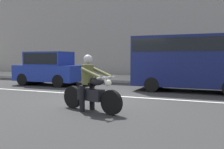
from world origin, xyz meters
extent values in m
plane|color=#2C2C2C|center=(0.00, 0.00, 0.00)|extent=(80.00, 80.00, 0.00)
cube|color=#99968E|center=(0.00, 8.00, 0.07)|extent=(40.00, 4.40, 0.14)
cube|color=silver|center=(-0.31, 0.90, 0.00)|extent=(18.00, 0.14, 0.01)
cylinder|color=black|center=(1.27, -2.13, 0.33)|extent=(0.66, 0.30, 0.66)
cylinder|color=black|center=(-0.14, -1.72, 0.33)|extent=(0.66, 0.30, 0.66)
cylinder|color=silver|center=(1.16, -2.09, 0.65)|extent=(0.33, 0.15, 0.71)
cube|color=black|center=(0.57, -1.92, 0.47)|extent=(0.85, 0.49, 0.32)
ellipsoid|color=black|center=(0.78, -1.98, 0.85)|extent=(0.53, 0.36, 0.22)
cube|color=black|center=(0.39, -1.87, 0.75)|extent=(0.57, 0.37, 0.10)
cylinder|color=silver|center=(1.10, -2.08, 0.98)|extent=(0.23, 0.68, 0.04)
sphere|color=silver|center=(1.18, -2.10, 0.84)|extent=(0.17, 0.17, 0.17)
cylinder|color=silver|center=(0.32, -1.69, 0.35)|extent=(0.69, 0.26, 0.07)
cylinder|color=black|center=(0.38, -2.08, 0.36)|extent=(0.19, 0.19, 0.73)
cylinder|color=black|center=(0.49, -1.69, 0.36)|extent=(0.19, 0.19, 0.73)
cylinder|color=brown|center=(0.45, -1.89, 1.02)|extent=(0.42, 0.42, 0.55)
cylinder|color=brown|center=(0.72, -2.19, 1.08)|extent=(0.70, 0.28, 0.30)
cylinder|color=brown|center=(0.84, -1.77, 1.08)|extent=(0.70, 0.28, 0.30)
sphere|color=tan|center=(0.47, -1.90, 1.42)|extent=(0.20, 0.20, 0.20)
sphere|color=#B7B7BC|center=(0.47, -1.90, 1.45)|extent=(0.25, 0.25, 0.25)
cube|color=#11194C|center=(2.73, 3.46, 1.34)|extent=(4.99, 1.90, 2.19)
cube|color=black|center=(2.73, 3.46, 2.03)|extent=(4.84, 1.93, 0.56)
cylinder|color=black|center=(1.18, 3.46, 0.32)|extent=(0.64, 1.96, 0.64)
cube|color=navy|center=(-4.64, 3.22, 0.66)|extent=(3.64, 1.70, 0.84)
cube|color=navy|center=(-4.64, 3.22, 1.44)|extent=(2.25, 1.56, 0.72)
cube|color=black|center=(-4.64, 3.22, 1.44)|extent=(2.07, 1.59, 0.58)
cylinder|color=black|center=(-3.51, 3.22, 0.32)|extent=(0.64, 1.76, 0.64)
cylinder|color=black|center=(-5.76, 3.22, 0.32)|extent=(0.64, 1.76, 0.64)
cylinder|color=gray|center=(0.86, 8.56, 1.45)|extent=(0.08, 0.08, 2.63)
cube|color=#1959B2|center=(0.86, 8.53, 2.52)|extent=(0.44, 0.03, 0.44)
cylinder|color=black|center=(2.08, 7.31, 0.60)|extent=(0.14, 0.14, 0.93)
cylinder|color=black|center=(2.28, 7.31, 0.60)|extent=(0.14, 0.14, 0.93)
cylinder|color=black|center=(2.18, 7.31, 1.36)|extent=(0.34, 0.34, 0.58)
sphere|color=tan|center=(2.18, 7.31, 1.75)|extent=(0.21, 0.21, 0.21)
camera|label=1|loc=(3.84, -8.19, 1.50)|focal=40.98mm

